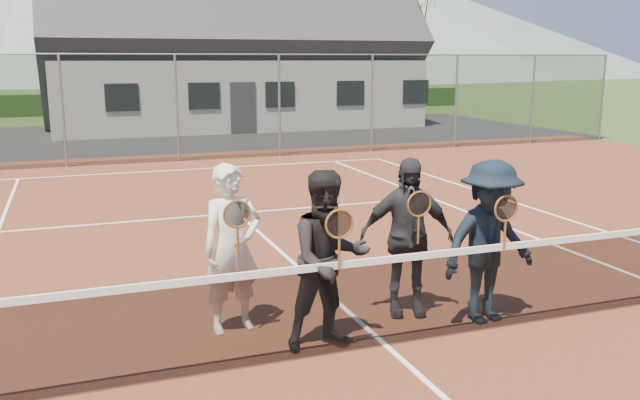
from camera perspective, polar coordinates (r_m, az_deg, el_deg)
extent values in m
plane|color=#274017|center=(26.10, -13.96, 5.14)|extent=(220.00, 220.00, 0.00)
cube|color=#562819|center=(7.05, 5.55, -12.20)|extent=(30.00, 30.00, 0.02)
cube|color=black|center=(25.97, -22.78, 4.55)|extent=(40.00, 12.00, 0.01)
cube|color=black|center=(37.96, -16.10, 7.84)|extent=(40.00, 1.20, 1.10)
cone|color=slate|center=(103.66, -7.81, 16.20)|extent=(120.00, 120.00, 22.00)
cone|color=#506059|center=(116.28, 9.84, 13.67)|extent=(90.00, 90.00, 14.00)
cube|color=white|center=(18.12, -11.00, 2.54)|extent=(10.97, 0.06, 0.01)
cube|color=white|center=(12.83, -6.95, -1.11)|extent=(8.23, 0.06, 0.01)
cube|color=white|center=(7.05, 5.55, -12.09)|extent=(0.06, 12.80, 0.01)
cube|color=black|center=(6.88, 5.63, -8.62)|extent=(11.60, 0.02, 0.88)
cube|color=white|center=(6.73, 5.71, -5.03)|extent=(11.60, 0.03, 0.07)
cylinder|color=slate|center=(19.33, -20.85, 6.97)|extent=(0.07, 0.07, 3.00)
cylinder|color=slate|center=(19.54, -11.96, 7.52)|extent=(0.07, 0.07, 3.00)
cylinder|color=slate|center=(20.20, -3.44, 7.89)|extent=(0.07, 0.07, 3.00)
cylinder|color=slate|center=(21.26, 4.39, 8.07)|extent=(0.07, 0.07, 3.00)
cylinder|color=slate|center=(22.67, 11.37, 8.10)|extent=(0.07, 0.07, 3.00)
cylinder|color=slate|center=(24.38, 17.46, 8.04)|extent=(0.07, 0.07, 3.00)
cylinder|color=slate|center=(26.31, 22.69, 7.91)|extent=(0.07, 0.07, 3.00)
cube|color=black|center=(19.54, -11.96, 7.52)|extent=(30.00, 0.03, 3.00)
cylinder|color=slate|center=(19.49, -12.15, 11.92)|extent=(30.00, 0.04, 0.04)
cube|color=silver|center=(30.60, -7.42, 8.95)|extent=(15.00, 8.00, 2.80)
cube|color=#2D2D33|center=(26.60, -6.49, 7.69)|extent=(1.00, 0.06, 2.00)
cube|color=black|center=(25.87, -16.34, 8.29)|extent=(1.20, 0.06, 1.00)
cube|color=black|center=(26.25, -9.73, 8.64)|extent=(1.20, 0.06, 1.00)
cube|color=black|center=(26.97, -3.38, 8.87)|extent=(1.20, 0.06, 1.00)
cube|color=black|center=(27.99, 2.57, 8.98)|extent=(1.20, 0.06, 1.00)
cube|color=black|center=(29.28, 8.06, 9.00)|extent=(1.20, 0.06, 1.00)
cylinder|color=#372614|center=(39.10, -13.37, 10.10)|extent=(0.22, 0.22, 3.85)
cylinder|color=#372314|center=(41.54, 0.67, 10.50)|extent=(0.22, 0.22, 3.85)
cylinder|color=#3C2615|center=(44.04, 8.10, 10.46)|extent=(0.22, 0.22, 3.85)
imported|color=white|center=(7.18, -7.42, -4.08)|extent=(0.72, 0.53, 1.80)
torus|color=brown|center=(6.82, -7.00, -1.19)|extent=(0.29, 0.02, 0.29)
cylinder|color=black|center=(6.82, -7.00, -1.19)|extent=(0.25, 0.00, 0.25)
cylinder|color=brown|center=(6.89, -6.94, -3.46)|extent=(0.03, 0.03, 0.32)
imported|color=black|center=(6.73, 0.75, -5.06)|extent=(0.91, 0.73, 1.80)
torus|color=brown|center=(6.37, 1.64, -2.02)|extent=(0.29, 0.02, 0.29)
cylinder|color=black|center=(6.37, 1.64, -2.02)|extent=(0.25, 0.00, 0.25)
cylinder|color=brown|center=(6.45, 1.62, -4.44)|extent=(0.03, 0.03, 0.32)
imported|color=#26272C|center=(7.65, 7.29, -3.09)|extent=(1.14, 0.73, 1.80)
torus|color=brown|center=(7.32, 8.35, -0.34)|extent=(0.29, 0.02, 0.29)
cylinder|color=black|center=(7.32, 8.35, -0.34)|extent=(0.25, 0.00, 0.25)
cylinder|color=brown|center=(7.38, 8.29, -2.46)|extent=(0.03, 0.03, 0.32)
imported|color=black|center=(7.60, 14.05, -3.44)|extent=(1.23, 0.79, 1.80)
torus|color=brown|center=(7.29, 15.41, -0.69)|extent=(0.29, 0.02, 0.29)
cylinder|color=black|center=(7.29, 15.41, -0.69)|extent=(0.25, 0.00, 0.25)
cylinder|color=brown|center=(7.35, 15.29, -2.82)|extent=(0.03, 0.03, 0.32)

